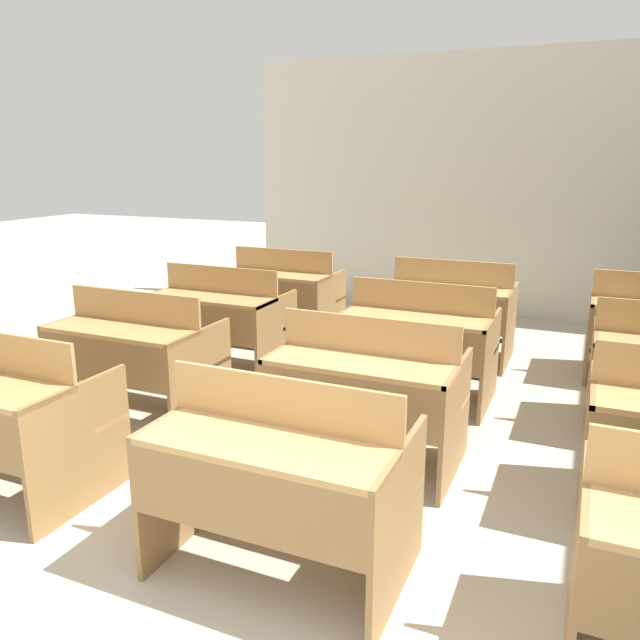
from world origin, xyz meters
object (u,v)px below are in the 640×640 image
(bench_front_center, at_px, (280,476))
(bench_second_center, at_px, (366,391))
(bench_third_left, at_px, (220,318))
(bench_back_center, at_px, (450,309))
(bench_third_center, at_px, (418,341))
(bench_second_left, at_px, (134,354))
(bench_back_left, at_px, (282,293))

(bench_front_center, relative_size, bench_second_center, 1.00)
(bench_third_left, xyz_separation_m, bench_back_center, (1.78, 1.15, 0.00))
(bench_front_center, relative_size, bench_third_center, 1.00)
(bench_second_left, xyz_separation_m, bench_back_left, (0.03, 2.28, 0.00))
(bench_second_left, bearing_deg, bench_front_center, -33.25)
(bench_second_center, relative_size, bench_back_center, 1.00)
(bench_front_center, xyz_separation_m, bench_back_left, (-1.75, 3.45, 0.00))
(bench_third_center, bearing_deg, bench_front_center, -90.38)
(bench_back_left, bearing_deg, bench_third_center, -32.73)
(bench_back_left, height_order, bench_back_center, same)
(bench_second_center, distance_m, bench_third_center, 1.17)
(bench_third_left, height_order, bench_back_left, same)
(bench_front_center, height_order, bench_third_left, same)
(bench_second_center, bearing_deg, bench_third_center, 89.28)
(bench_back_left, bearing_deg, bench_back_center, -0.27)
(bench_third_left, relative_size, bench_back_center, 1.00)
(bench_second_left, distance_m, bench_back_left, 2.28)
(bench_third_left, distance_m, bench_back_center, 2.12)
(bench_third_left, bearing_deg, bench_back_center, 32.92)
(bench_third_left, bearing_deg, bench_second_left, -90.70)
(bench_front_center, relative_size, bench_second_left, 1.00)
(bench_back_left, xyz_separation_m, bench_back_center, (1.76, -0.01, 0.00))
(bench_front_center, distance_m, bench_second_center, 1.14)
(bench_second_center, xyz_separation_m, bench_back_center, (0.02, 2.29, 0.00))
(bench_third_center, relative_size, bench_back_left, 1.00)
(bench_second_left, bearing_deg, bench_back_center, 51.68)
(bench_second_left, relative_size, bench_second_center, 1.00)
(bench_second_left, height_order, bench_third_center, same)
(bench_front_center, distance_m, bench_third_left, 2.89)
(bench_second_left, distance_m, bench_second_center, 1.78)
(bench_back_center, bearing_deg, bench_third_center, -90.01)
(bench_second_left, bearing_deg, bench_third_left, 89.30)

